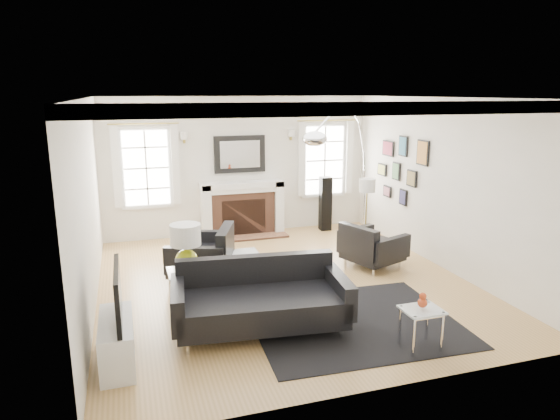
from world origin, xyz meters
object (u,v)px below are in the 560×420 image
object	(u,v)px
armchair_left	(205,255)
arc_floor_lamp	(342,174)
coffee_table	(236,259)
fireplace	(243,209)
gourd_lamp	(186,244)
sofa	(260,300)
armchair_right	(370,247)

from	to	relation	value
armchair_left	arc_floor_lamp	distance (m)	2.81
coffee_table	arc_floor_lamp	distance (m)	2.45
fireplace	gourd_lamp	distance (m)	3.71
fireplace	gourd_lamp	world-z (taller)	gourd_lamp
fireplace	coffee_table	size ratio (longest dim) A/B	2.14
sofa	coffee_table	distance (m)	1.78
gourd_lamp	sofa	bearing A→B (deg)	-45.72
gourd_lamp	coffee_table	bearing A→B (deg)	48.02
sofa	gourd_lamp	size ratio (longest dim) A/B	3.45
fireplace	arc_floor_lamp	distance (m)	2.44
fireplace	armchair_right	xyz separation A→B (m)	(1.59, -2.55, -0.19)
arc_floor_lamp	armchair_right	bearing A→B (deg)	-76.07
armchair_right	arc_floor_lamp	xyz separation A→B (m)	(-0.19, 0.78, 1.14)
gourd_lamp	armchair_left	bearing A→B (deg)	69.80
fireplace	armchair_right	distance (m)	3.01
fireplace	arc_floor_lamp	bearing A→B (deg)	-51.66
fireplace	armchair_left	xyz separation A→B (m)	(-1.14, -2.25, -0.16)
armchair_right	arc_floor_lamp	bearing A→B (deg)	103.93
sofa	coffee_table	bearing A→B (deg)	87.06
sofa	arc_floor_lamp	distance (m)	3.41
armchair_left	gourd_lamp	world-z (taller)	gourd_lamp
armchair_left	arc_floor_lamp	world-z (taller)	arc_floor_lamp
armchair_left	fireplace	bearing A→B (deg)	63.19
coffee_table	gourd_lamp	bearing A→B (deg)	-131.98
gourd_lamp	arc_floor_lamp	size ratio (longest dim) A/B	0.23
armchair_left	arc_floor_lamp	xyz separation A→B (m)	(2.54, 0.49, 1.10)
coffee_table	armchair_right	bearing A→B (deg)	-4.22
arc_floor_lamp	gourd_lamp	bearing A→B (deg)	-151.66
fireplace	armchair_right	bearing A→B (deg)	-58.00
sofa	armchair_right	world-z (taller)	sofa
armchair_left	armchair_right	distance (m)	2.75
armchair_right	arc_floor_lamp	distance (m)	1.39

